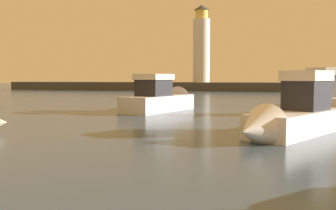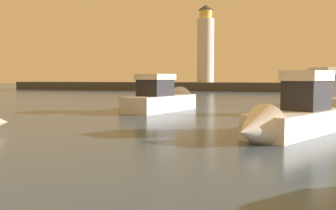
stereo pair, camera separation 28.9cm
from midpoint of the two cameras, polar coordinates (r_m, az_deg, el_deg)
name	(u,v)px [view 1 (the left image)]	position (r m, az deg, el deg)	size (l,w,h in m)	color
ground_plane	(225,104)	(37.92, 8.27, 0.19)	(220.00, 220.00, 0.00)	#384C60
breakwater	(244,87)	(74.40, 11.06, 2.68)	(97.09, 6.11, 1.63)	#423F3D
lighthouse	(201,46)	(75.47, 4.87, 8.74)	(3.26, 3.26, 14.89)	silver
motorboat_0	(166,99)	(30.18, -0.55, 0.93)	(4.93, 8.92, 3.34)	silver
motorboat_2	(290,116)	(17.58, 17.27, -1.56)	(5.50, 7.78, 3.27)	white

